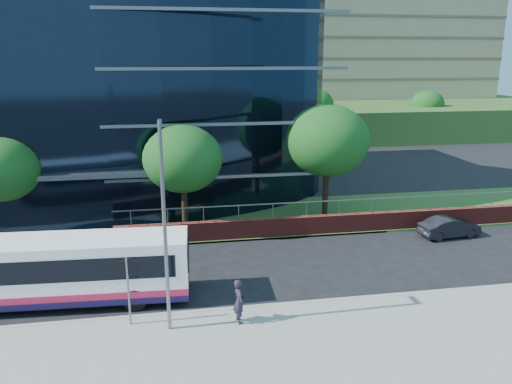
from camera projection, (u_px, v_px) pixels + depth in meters
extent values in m
plane|color=black|center=(21.00, 317.00, 20.31)|extent=(200.00, 200.00, 0.00)
cube|color=gray|center=(13.00, 328.00, 19.34)|extent=(80.00, 0.25, 0.16)
cube|color=gold|center=(15.00, 327.00, 19.55)|extent=(80.00, 0.08, 0.01)
cube|color=gold|center=(16.00, 325.00, 19.69)|extent=(80.00, 0.08, 0.01)
cube|color=#2D511E|center=(431.00, 208.00, 34.70)|extent=(36.00, 8.00, 0.12)
cube|color=black|center=(39.00, 85.00, 40.38)|extent=(38.00, 16.00, 16.00)
cube|color=maroon|center=(401.00, 221.00, 30.38)|extent=(34.00, 0.40, 1.20)
cube|color=slate|center=(403.00, 197.00, 30.00)|extent=(34.00, 0.06, 0.06)
cube|color=#2D511E|center=(335.00, 111.00, 78.30)|extent=(60.00, 42.00, 4.00)
cube|color=tan|center=(335.00, 11.00, 76.27)|extent=(50.00, 12.00, 26.00)
cylinder|color=slate|center=(128.00, 291.00, 19.12)|extent=(0.08, 0.08, 2.80)
cube|color=black|center=(127.00, 268.00, 18.89)|extent=(0.85, 0.06, 0.60)
cylinder|color=black|center=(8.00, 216.00, 28.48)|extent=(0.36, 0.36, 2.86)
ellipsoid|color=#124114|center=(2.00, 169.00, 27.74)|extent=(4.29, 4.29, 3.65)
cylinder|color=black|center=(185.00, 208.00, 29.62)|extent=(0.36, 0.36, 3.08)
ellipsoid|color=#124114|center=(183.00, 159.00, 28.83)|extent=(4.62, 4.62, 3.93)
cylinder|color=black|center=(325.00, 194.00, 31.99)|extent=(0.36, 0.36, 3.52)
ellipsoid|color=#124114|center=(327.00, 141.00, 31.09)|extent=(5.28, 5.28, 4.49)
cylinder|color=black|center=(314.00, 129.00, 61.89)|extent=(0.36, 0.36, 3.08)
ellipsoid|color=#124114|center=(315.00, 105.00, 61.10)|extent=(4.62, 4.62, 3.93)
cylinder|color=black|center=(426.00, 125.00, 66.45)|extent=(0.36, 0.36, 2.86)
ellipsoid|color=#124114|center=(428.00, 104.00, 65.72)|extent=(4.29, 4.29, 3.65)
cylinder|color=slate|center=(165.00, 230.00, 18.12)|extent=(0.14, 0.14, 8.00)
cube|color=slate|center=(159.00, 122.00, 17.43)|extent=(0.15, 0.70, 0.12)
cube|color=white|center=(62.00, 268.00, 21.10)|extent=(10.69, 2.92, 2.55)
cube|color=#150E3B|center=(65.00, 292.00, 21.39)|extent=(10.71, 2.98, 0.29)
cube|color=#C11C40|center=(64.00, 286.00, 21.32)|extent=(10.71, 2.98, 0.29)
cube|color=black|center=(75.00, 259.00, 21.07)|extent=(8.57, 2.87, 0.96)
cylinder|color=black|center=(135.00, 300.00, 20.72)|extent=(0.97, 0.34, 0.96)
imported|color=black|center=(449.00, 227.00, 29.22)|extent=(3.75, 1.68, 1.19)
imported|color=#272030|center=(239.00, 301.00, 19.42)|extent=(0.56, 0.74, 1.82)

